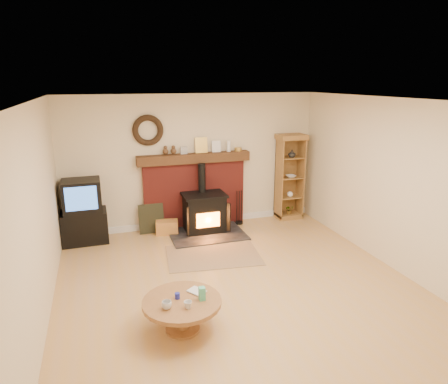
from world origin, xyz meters
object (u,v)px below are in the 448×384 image
object	(u,v)px
coffee_table	(182,306)
tv_unit	(84,213)
wood_stove	(205,214)
curio_cabinet	(289,177)

from	to	relation	value
coffee_table	tv_unit	bearing A→B (deg)	109.55
wood_stove	tv_unit	world-z (taller)	wood_stove
curio_cabinet	coffee_table	size ratio (longest dim) A/B	1.93
coffee_table	curio_cabinet	bearing A→B (deg)	47.49
tv_unit	wood_stove	bearing A→B (deg)	-5.03
tv_unit	curio_cabinet	distance (m)	4.11
wood_stove	tv_unit	bearing A→B (deg)	174.97
coffee_table	wood_stove	bearing A→B (deg)	70.22
wood_stove	coffee_table	world-z (taller)	wood_stove
curio_cabinet	coffee_table	bearing A→B (deg)	-132.51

